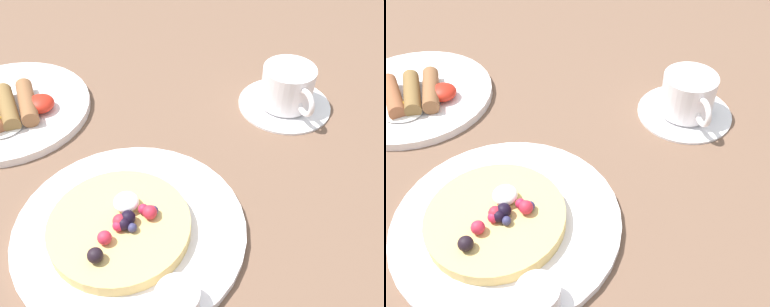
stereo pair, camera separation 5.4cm
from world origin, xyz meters
TOP-DOWN VIEW (x-y plane):
  - ground_plane at (0.00, 0.00)m, footprint 2.04×1.56m
  - pancake_plate at (-0.05, -0.07)m, footprint 0.27×0.27m
  - pancake_with_berries at (-0.06, -0.08)m, footprint 0.16×0.16m
  - syrup_ramekin at (0.02, -0.16)m, footprint 0.04×0.04m
  - breakfast_plate at (-0.30, 0.12)m, footprint 0.25×0.25m
  - fried_breakfast at (-0.28, 0.10)m, footprint 0.13×0.13m
  - coffee_saucer at (0.12, 0.20)m, footprint 0.14×0.14m
  - coffee_cup at (0.12, 0.20)m, footprint 0.08×0.10m

SIDE VIEW (x-z plane):
  - ground_plane at x=0.00m, z-range -0.03..0.00m
  - coffee_saucer at x=0.12m, z-range 0.00..0.01m
  - pancake_plate at x=-0.05m, z-range 0.00..0.01m
  - breakfast_plate at x=-0.30m, z-range 0.00..0.01m
  - pancake_with_berries at x=-0.06m, z-range 0.00..0.04m
  - fried_breakfast at x=-0.28m, z-range 0.01..0.04m
  - syrup_ramekin at x=0.02m, z-range 0.01..0.04m
  - coffee_cup at x=0.12m, z-range 0.01..0.07m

